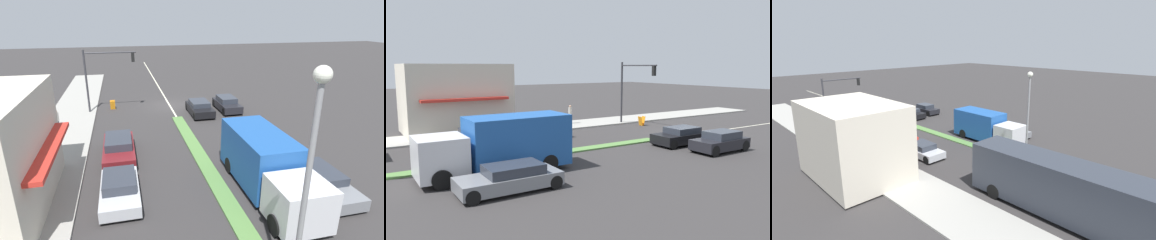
# 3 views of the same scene
# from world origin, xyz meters

# --- Properties ---
(ground_plane) EXTENTS (160.00, 160.00, 0.00)m
(ground_plane) POSITION_xyz_m (0.00, 18.00, 0.00)
(ground_plane) COLOR #333030
(sidewalk_right) EXTENTS (4.00, 73.00, 0.12)m
(sidewalk_right) POSITION_xyz_m (9.00, 18.50, 0.06)
(sidewalk_right) COLOR #9E9B93
(sidewalk_right) RESTS_ON ground
(lane_marking_center) EXTENTS (0.16, 60.00, 0.01)m
(lane_marking_center) POSITION_xyz_m (0.00, 0.00, 0.00)
(lane_marking_center) COLOR beige
(lane_marking_center) RESTS_ON ground
(building_corner_store) EXTENTS (6.03, 7.98, 5.41)m
(building_corner_store) POSITION_xyz_m (10.85, 15.16, 2.82)
(building_corner_store) COLOR beige
(building_corner_store) RESTS_ON sidewalk_right
(traffic_signal_main) EXTENTS (4.59, 0.34, 5.60)m
(traffic_signal_main) POSITION_xyz_m (6.12, 0.74, 3.90)
(traffic_signal_main) COLOR #333338
(traffic_signal_main) RESTS_ON sidewalk_right
(pedestrian) EXTENTS (0.34, 0.34, 1.68)m
(pedestrian) POSITION_xyz_m (9.54, 5.17, 1.00)
(pedestrian) COLOR #282D42
(pedestrian) RESTS_ON sidewalk_right
(warning_aframe_sign) EXTENTS (0.45, 0.53, 0.84)m
(warning_aframe_sign) POSITION_xyz_m (5.50, 0.03, 0.43)
(warning_aframe_sign) COLOR orange
(warning_aframe_sign) RESTS_ON ground
(delivery_truck) EXTENTS (2.44, 7.50, 2.87)m
(delivery_truck) POSITION_xyz_m (-2.20, 16.35, 1.47)
(delivery_truck) COLOR silver
(delivery_truck) RESTS_ON ground
(sedan_silver) EXTENTS (1.84, 3.82, 1.22)m
(sedan_silver) POSITION_xyz_m (5.00, 15.48, 0.60)
(sedan_silver) COLOR #B7BABF
(sedan_silver) RESTS_ON ground
(sedan_maroon) EXTENTS (1.91, 4.57, 1.30)m
(sedan_maroon) POSITION_xyz_m (5.00, 10.71, 0.64)
(sedan_maroon) COLOR maroon
(sedan_maroon) RESTS_ON ground
(suv_black) EXTENTS (1.87, 3.88, 1.21)m
(suv_black) POSITION_xyz_m (-2.20, 3.44, 0.59)
(suv_black) COLOR black
(suv_black) RESTS_ON ground
(sedan_dark) EXTENTS (1.76, 3.82, 1.29)m
(sedan_dark) POSITION_xyz_m (-5.00, 2.90, 0.63)
(sedan_dark) COLOR black
(sedan_dark) RESTS_ON ground
(suv_grey) EXTENTS (1.86, 4.47, 1.16)m
(suv_grey) POSITION_xyz_m (-5.00, 17.04, 0.57)
(suv_grey) COLOR slate
(suv_grey) RESTS_ON ground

